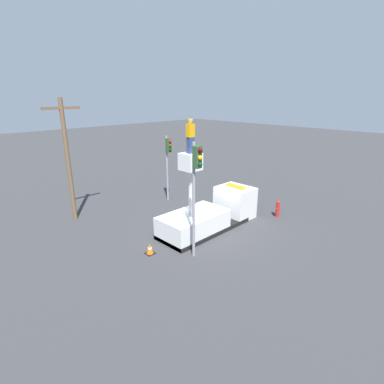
# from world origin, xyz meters

# --- Properties ---
(ground_plane) EXTENTS (120.00, 120.00, 0.00)m
(ground_plane) POSITION_xyz_m (0.00, 0.00, 0.00)
(ground_plane) COLOR #38383A
(bucket_truck) EXTENTS (6.75, 2.28, 4.76)m
(bucket_truck) POSITION_xyz_m (0.52, 0.00, 0.84)
(bucket_truck) COLOR black
(bucket_truck) RESTS_ON ground
(worker) EXTENTS (0.40, 0.26, 1.75)m
(worker) POSITION_xyz_m (-1.14, 0.00, 5.64)
(worker) COLOR navy
(worker) RESTS_ON bucket_truck
(traffic_light_pole) EXTENTS (0.34, 0.57, 5.69)m
(traffic_light_pole) POSITION_xyz_m (-2.60, -1.84, 4.01)
(traffic_light_pole) COLOR gray
(traffic_light_pole) RESTS_ON ground
(traffic_light_across) EXTENTS (0.34, 0.57, 4.86)m
(traffic_light_across) POSITION_xyz_m (1.87, 5.40, 3.45)
(traffic_light_across) COLOR gray
(traffic_light_across) RESTS_ON ground
(fire_hydrant) EXTENTS (0.50, 0.26, 1.11)m
(fire_hydrant) POSITION_xyz_m (4.90, -2.01, 0.54)
(fire_hydrant) COLOR #B2231E
(fire_hydrant) RESTS_ON ground
(traffic_cone_rear) EXTENTS (0.46, 0.46, 0.55)m
(traffic_cone_rear) POSITION_xyz_m (-4.03, 0.00, 0.26)
(traffic_cone_rear) COLOR black
(traffic_cone_rear) RESTS_ON ground
(utility_pole) EXTENTS (2.20, 0.26, 7.54)m
(utility_pole) POSITION_xyz_m (-4.74, 7.03, 4.09)
(utility_pole) COLOR brown
(utility_pole) RESTS_ON ground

